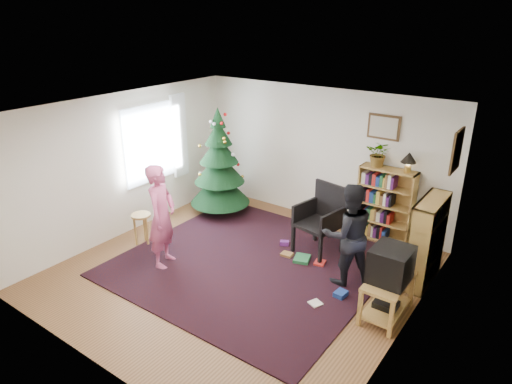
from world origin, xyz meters
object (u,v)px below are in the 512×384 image
Objects in this scene: crt_tv at (391,264)px; stool at (141,221)px; bookshelf_back at (385,204)px; person_by_chair at (348,235)px; armchair at (322,215)px; person_standing at (162,216)px; picture_right at (457,151)px; table_lamp at (409,159)px; potted_plant at (379,154)px; bookshelf_right at (427,240)px; picture_back at (384,127)px; christmas_tree at (219,171)px; tv_stand at (387,295)px.

crt_tv is 0.95× the size of stool.
bookshelf_back is 1.64m from person_by_chair.
armchair is 2.58m from person_standing.
stool is at bearing -141.99° from bookshelf_back.
crt_tv is at bearing -99.87° from picture_right.
potted_plant is at bearing -180.00° from table_lamp.
bookshelf_right is 1.73m from potted_plant.
armchair is 3.05m from stool.
picture_right is at bearing 80.13° from crt_tv.
table_lamp reaches higher than bookshelf_back.
table_lamp is (0.24, 1.63, 0.75)m from person_by_chair.
christmas_tree is (-2.81, -0.92, -1.07)m from picture_back.
picture_back reaches higher than table_lamp.
stool is at bearing -173.18° from crt_tv.
bookshelf_back is at bearing 112.42° from tv_stand.
tv_stand is 2.46× the size of table_lamp.
person_by_chair is (3.09, -0.84, -0.10)m from christmas_tree.
person_standing is at bearing -167.29° from crt_tv.
stool is (-4.26, -1.64, -0.24)m from bookshelf_right.
person_standing is (-2.47, -2.82, 0.16)m from bookshelf_back.
stool is at bearing -140.23° from potted_plant.
christmas_tree reaches higher than bookshelf_back.
stool is at bearing -144.39° from table_lamp.
potted_plant is at bearing 116.92° from crt_tv.
bookshelf_back is at bearing 152.00° from picture_right.
christmas_tree reaches higher than person_standing.
armchair is at bearing -125.13° from bookshelf_back.
person_standing is (-3.45, -1.89, 0.16)m from bookshelf_right.
armchair is at bearing 31.49° from stool.
armchair is 0.70× the size of person_standing.
picture_right is 4.37m from person_standing.
picture_back is 0.33× the size of person_standing.
table_lamp reaches higher than bookshelf_right.
stool is at bearing -98.16° from christmas_tree.
picture_back is 0.45m from potted_plant.
person_by_chair is at bearing 15.59° from stool.
stool is (-0.25, -1.78, -0.45)m from christmas_tree.
person_standing is at bearing -134.52° from table_lamp.
person_by_chair is (-1.05, -1.04, -1.18)m from picture_right.
table_lamp is at bearing 35.61° from stool.
person_by_chair reaches higher than crt_tv.
table_lamp is at bearing 104.91° from crt_tv.
person_standing is 2.80m from person_by_chair.
potted_plant is at bearing 39.77° from stool.
christmas_tree reaches higher than stool.
table_lamp is (0.50, 0.00, 0.00)m from potted_plant.
table_lamp reaches higher than crt_tv.
person_standing is at bearing -123.24° from armchair.
potted_plant reaches higher than stool.
picture_back is 1.22× the size of potted_plant.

